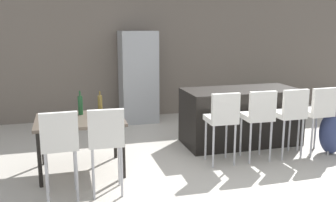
{
  "coord_description": "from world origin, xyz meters",
  "views": [
    {
      "loc": [
        -2.11,
        -4.74,
        1.97
      ],
      "look_at": [
        -0.65,
        0.45,
        0.85
      ],
      "focal_mm": 39.67,
      "sensor_mm": 36.0,
      "label": 1
    }
  ],
  "objects": [
    {
      "name": "dining_table",
      "position": [
        -1.95,
        0.18,
        0.67
      ],
      "size": [
        1.15,
        0.9,
        0.74
      ],
      "color": "#4C4238",
      "rests_on": "ground_plane"
    },
    {
      "name": "dining_chair_far",
      "position": [
        -1.69,
        -0.63,
        0.7
      ],
      "size": [
        0.42,
        0.42,
        1.05
      ],
      "color": "silver",
      "rests_on": "ground_plane"
    },
    {
      "name": "potted_plant",
      "position": [
        2.25,
        2.64,
        0.31
      ],
      "size": [
        0.35,
        0.35,
        0.55
      ],
      "color": "beige",
      "rests_on": "ground_plane"
    },
    {
      "name": "refrigerator",
      "position": [
        -0.67,
        2.65,
        0.92
      ],
      "size": [
        0.72,
        0.68,
        1.84
      ],
      "primitive_type": "cube",
      "color": "#939699",
      "rests_on": "ground_plane"
    },
    {
      "name": "floor_vase",
      "position": [
        1.8,
        -0.14,
        0.35
      ],
      "size": [
        0.37,
        0.37,
        0.89
      ],
      "color": "navy",
      "rests_on": "ground_plane"
    },
    {
      "name": "dining_chair_near",
      "position": [
        -2.2,
        -0.63,
        0.7
      ],
      "size": [
        0.41,
        0.41,
        1.05
      ],
      "color": "silver",
      "rests_on": "ground_plane"
    },
    {
      "name": "bar_chair_middle",
      "position": [
        0.55,
        -0.1,
        0.7
      ],
      "size": [
        0.41,
        0.41,
        1.05
      ],
      "color": "silver",
      "rests_on": "ground_plane"
    },
    {
      "name": "bar_chair_right",
      "position": [
        1.08,
        -0.1,
        0.7
      ],
      "size": [
        0.4,
        0.4,
        1.05
      ],
      "color": "silver",
      "rests_on": "ground_plane"
    },
    {
      "name": "bar_chair_left",
      "position": [
        -0.01,
        -0.1,
        0.7
      ],
      "size": [
        0.42,
        0.42,
        1.05
      ],
      "color": "silver",
      "rests_on": "ground_plane"
    },
    {
      "name": "wine_glass_left",
      "position": [
        -1.73,
        -0.08,
        0.86
      ],
      "size": [
        0.07,
        0.07,
        0.17
      ],
      "color": "silver",
      "rests_on": "dining_table"
    },
    {
      "name": "bar_chair_far",
      "position": [
        1.56,
        -0.1,
        0.7
      ],
      "size": [
        0.41,
        0.41,
        1.05
      ],
      "color": "silver",
      "rests_on": "ground_plane"
    },
    {
      "name": "wine_bottle_near",
      "position": [
        -1.92,
        0.4,
        0.88
      ],
      "size": [
        0.07,
        0.07,
        0.33
      ],
      "color": "#194723",
      "rests_on": "dining_table"
    },
    {
      "name": "back_wall",
      "position": [
        0.0,
        3.09,
        1.45
      ],
      "size": [
        10.0,
        0.12,
        2.9
      ],
      "primitive_type": "cube",
      "color": "#665B51",
      "rests_on": "ground_plane"
    },
    {
      "name": "wine_bottle_end",
      "position": [
        -1.65,
        0.4,
        0.87
      ],
      "size": [
        0.06,
        0.06,
        0.31
      ],
      "color": "brown",
      "rests_on": "dining_table"
    },
    {
      "name": "kitchen_island",
      "position": [
        0.68,
        0.72,
        0.46
      ],
      "size": [
        1.9,
        0.87,
        0.92
      ],
      "primitive_type": "cube",
      "color": "black",
      "rests_on": "ground_plane"
    },
    {
      "name": "ground_plane",
      "position": [
        0.0,
        0.0,
        0.0
      ],
      "size": [
        10.0,
        10.0,
        0.0
      ],
      "primitive_type": "plane",
      "color": "#ADA89E"
    }
  ]
}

